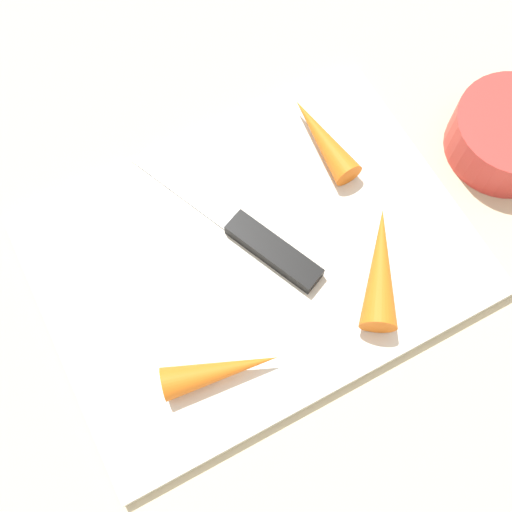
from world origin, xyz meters
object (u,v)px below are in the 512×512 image
at_px(carrot_longest, 380,266).
at_px(carrot_medium, 221,371).
at_px(knife, 261,242).
at_px(small_bowl, 509,135).
at_px(carrot_shortest, 322,138).
at_px(cutting_board, 256,259).

relative_size(carrot_longest, carrot_medium, 1.14).
distance_m(knife, carrot_medium, 0.12).
bearing_deg(carrot_longest, small_bowl, -38.23).
bearing_deg(carrot_shortest, carrot_medium, 128.05).
xyz_separation_m(cutting_board, carrot_longest, (-0.08, 0.06, 0.02)).
relative_size(cutting_board, small_bowl, 3.34).
bearing_deg(cutting_board, carrot_longest, 143.65).
xyz_separation_m(carrot_longest, carrot_medium, (0.15, 0.02, -0.00)).
distance_m(cutting_board, carrot_longest, 0.11).
distance_m(cutting_board, carrot_medium, 0.11).
height_order(carrot_shortest, carrot_medium, same).
relative_size(knife, small_bowl, 1.78).
xyz_separation_m(carrot_medium, small_bowl, (-0.33, -0.07, -0.00)).
distance_m(knife, carrot_longest, 0.10).
bearing_deg(cutting_board, carrot_shortest, -146.29).
bearing_deg(carrot_shortest, carrot_longest, 169.33).
bearing_deg(small_bowl, carrot_shortest, -26.24).
bearing_deg(carrot_medium, carrot_longest, 19.98).
xyz_separation_m(carrot_shortest, carrot_medium, (0.18, 0.15, 0.00)).
bearing_deg(carrot_longest, cutting_board, 87.80).
bearing_deg(knife, small_bowl, -116.61).
relative_size(cutting_board, carrot_shortest, 3.96).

